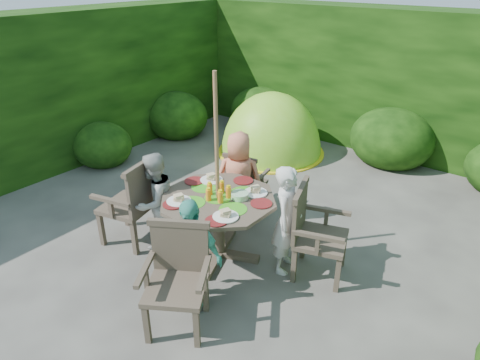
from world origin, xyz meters
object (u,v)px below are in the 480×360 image
Objects in this scene: garden_chair_back at (244,181)px; child_back at (239,179)px; garden_chair_left at (133,201)px; child_front at (191,252)px; garden_chair_right at (313,231)px; dome_tent at (270,152)px; patio_table at (219,207)px; garden_chair_front at (178,276)px; parasol_pole at (217,172)px; child_left at (155,201)px; child_right at (287,220)px.

child_back reaches higher than garden_chair_back.
child_front reaches higher than garden_chair_left.
dome_tent reaches higher than garden_chair_right.
patio_table is at bearing 101.60° from child_front.
garden_chair_front is (-0.63, -1.43, -0.01)m from garden_chair_right.
parasol_pole is 1.21m from garden_chair_left.
parasol_pole reaches higher than dome_tent.
garden_chair_back is at bearing 112.10° from parasol_pole.
patio_table is 1.10m from garden_chair_left.
child_right is at bearing 103.52° from child_left.
child_left is at bearing 146.93° from child_front.
child_left is (-1.76, -0.69, 0.07)m from garden_chair_right.
child_left is at bearing -77.14° from dome_tent.
garden_chair_front is at bearing 81.80° from child_back.
garden_chair_back is at bearing 79.10° from garden_chair_front.
patio_table is 1.45× the size of child_left.
child_back is (-0.67, 1.77, 0.11)m from garden_chair_front.
patio_table is 0.78× the size of dome_tent.
patio_table is at bearing 96.60° from child_right.
patio_table is at bearing 97.43° from garden_chair_left.
garden_chair_left is at bearing 123.83° from garden_chair_front.
garden_chair_left is at bearing 93.04° from garden_chair_right.
dome_tent is at bearing 170.86° from garden_chair_left.
garden_chair_front is 0.44× the size of dome_tent.
dome_tent is (-1.62, 3.75, -0.59)m from child_front.
garden_chair_front reaches higher than patio_table.
child_back reaches higher than child_left.
child_right is (0.74, 0.29, -0.46)m from parasol_pole.
child_left is at bearing 65.23° from garden_chair_back.
child_left is (-1.49, -0.58, -0.03)m from child_right.
garden_chair_front is 0.82× the size of child_left.
garden_chair_back is 0.70× the size of child_left.
child_left reaches higher than child_front.
garden_chair_back is 1.37m from child_left.
garden_chair_right is 1.56m from garden_chair_front.
parasol_pole is 1.73× the size of child_back.
garden_chair_left is 0.83× the size of child_back.
dome_tent is at bearing 80.87° from garden_chair_front.
child_left is (0.26, 0.11, 0.04)m from garden_chair_left.
patio_table is 0.81m from child_left.
child_left reaches higher than garden_chair_left.
garden_chair_front is 1.37m from child_right.
garden_chair_left is 0.29m from child_left.
patio_table is at bearing 82.63° from child_back.
child_left is 1.13m from child_front.
child_right is 1.07× the size of child_front.
child_back reaches higher than garden_chair_left.
child_back reaches higher than garden_chair_front.
parasol_pole is 2.17× the size of garden_chair_right.
child_front is at bearing 75.94° from garden_chair_front.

